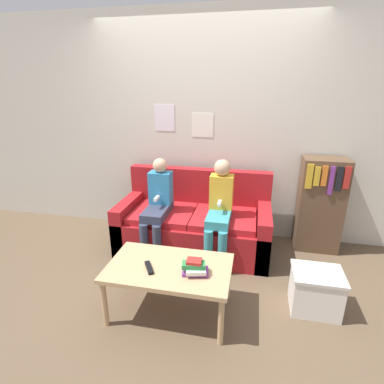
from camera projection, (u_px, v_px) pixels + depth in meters
The scene contains 10 objects.
ground_plane at pixel (184, 271), 3.05m from camera, with size 10.00×10.00×0.00m, color brown.
wall_back at pixel (203, 129), 3.54m from camera, with size 8.00×0.07×2.60m.
couch at pixel (195, 224), 3.43m from camera, with size 1.67×0.80×0.87m.
coffee_table at pixel (169, 271), 2.40m from camera, with size 0.98×0.59×0.44m.
person_left at pixel (158, 204), 3.22m from camera, with size 0.24×0.55×1.06m.
person_right at pixel (220, 207), 3.09m from camera, with size 0.24×0.55×1.08m.
tv_remote at pixel (149, 268), 2.34m from camera, with size 0.12×0.17×0.02m.
book_stack at pixel (195, 268), 2.27m from camera, with size 0.22×0.18×0.12m.
bookshelf at pixel (320, 205), 3.34m from camera, with size 0.47×0.33×1.06m.
storage_box at pixel (315, 291), 2.49m from camera, with size 0.41×0.34×0.36m.
Camera 1 is at (0.62, -2.52, 1.80)m, focal length 28.00 mm.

